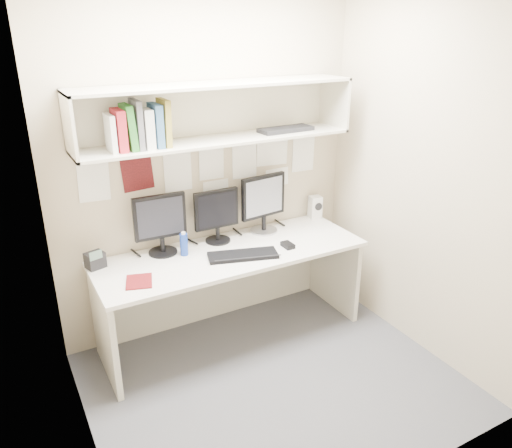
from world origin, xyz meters
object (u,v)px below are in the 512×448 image
monitor_right (263,201)px  speaker (315,207)px  desk (232,294)px  keyboard (243,255)px  monitor_center (217,213)px  desk_phone (95,260)px  maroon_notebook (139,281)px  monitor_left (160,222)px

monitor_right → speaker: monitor_right is taller
desk → keyboard: keyboard is taller
desk → speaker: speaker is taller
monitor_right → speaker: bearing=-2.6°
monitor_center → desk: bearing=-88.3°
monitor_right → speaker: (0.54, 0.05, -0.16)m
monitor_center → speaker: bearing=2.7°
desk_phone → monitor_center: bearing=-15.6°
speaker → desk_phone: size_ratio=1.32×
maroon_notebook → speaker: bearing=30.9°
monitor_left → monitor_center: bearing=2.0°
monitor_right → desk: bearing=-158.9°
desk → monitor_right: monitor_right is taller
maroon_notebook → keyboard: bearing=18.1°
monitor_center → keyboard: 0.41m
speaker → maroon_notebook: speaker is taller
maroon_notebook → desk_phone: desk_phone is taller
speaker → desk_phone: 1.87m
desk → maroon_notebook: bearing=-169.2°
monitor_right → monitor_left: bearing=172.4°
keyboard → desk: bearing=121.4°
desk → keyboard: 0.40m
monitor_center → maroon_notebook: monitor_center is taller
desk → keyboard: bearing=-75.2°
speaker → maroon_notebook: 1.72m
monitor_right → desk_phone: monitor_right is taller
monitor_center → speaker: size_ratio=2.14×
desk → monitor_right: size_ratio=4.29×
desk → monitor_left: bearing=154.0°
monitor_center → desk_phone: (-0.92, -0.01, -0.17)m
monitor_left → speaker: size_ratio=2.31×
monitor_center → maroon_notebook: (-0.73, -0.36, -0.22)m
monitor_left → monitor_right: monitor_right is taller
monitor_left → monitor_right: size_ratio=0.95×
monitor_right → keyboard: size_ratio=0.93×
monitor_left → maroon_notebook: size_ratio=2.20×
monitor_center → monitor_right: bearing=-0.2°
monitor_center → maroon_notebook: bearing=-153.8°
desk → speaker: bearing=15.8°
monitor_center → maroon_notebook: size_ratio=2.04×
speaker → monitor_center: bearing=-167.0°
maroon_notebook → monitor_right: bearing=34.9°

